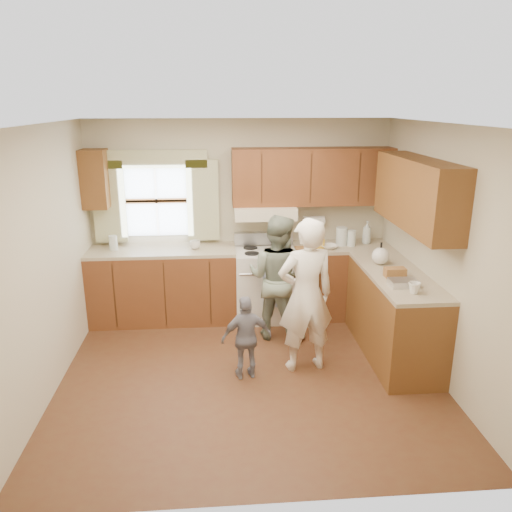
{
  "coord_description": "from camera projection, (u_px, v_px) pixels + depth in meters",
  "views": [
    {
      "loc": [
        -0.29,
        -4.55,
        2.69
      ],
      "look_at": [
        0.1,
        0.4,
        1.15
      ],
      "focal_mm": 35.0,
      "sensor_mm": 36.0,
      "label": 1
    }
  ],
  "objects": [
    {
      "name": "woman_right",
      "position": [
        277.0,
        278.0,
        5.77
      ],
      "size": [
        0.9,
        0.84,
        1.48
      ],
      "primitive_type": "imported",
      "rotation": [
        0.0,
        0.0,
        2.64
      ],
      "color": "#27452E",
      "rests_on": "ground"
    },
    {
      "name": "stove",
      "position": [
        265.0,
        283.0,
        6.4
      ],
      "size": [
        0.76,
        0.67,
        1.07
      ],
      "color": "silver",
      "rests_on": "ground"
    },
    {
      "name": "kitchen_fixtures",
      "position": [
        294.0,
        263.0,
        5.97
      ],
      "size": [
        3.8,
        2.25,
        2.15
      ],
      "color": "#46220F",
      "rests_on": "ground"
    },
    {
      "name": "room",
      "position": [
        249.0,
        259.0,
        4.78
      ],
      "size": [
        3.8,
        3.8,
        3.8
      ],
      "color": "#512A19",
      "rests_on": "ground"
    },
    {
      "name": "child",
      "position": [
        247.0,
        338.0,
        4.98
      ],
      "size": [
        0.54,
        0.3,
        0.87
      ],
      "primitive_type": "imported",
      "rotation": [
        0.0,
        0.0,
        3.31
      ],
      "color": "gray",
      "rests_on": "ground"
    },
    {
      "name": "woman_left",
      "position": [
        306.0,
        296.0,
        5.05
      ],
      "size": [
        0.65,
        0.48,
        1.62
      ],
      "primitive_type": "imported",
      "rotation": [
        0.0,
        0.0,
        3.31
      ],
      "color": "white",
      "rests_on": "ground"
    }
  ]
}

